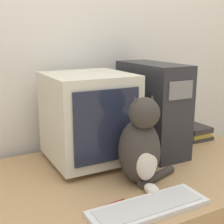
{
  "coord_description": "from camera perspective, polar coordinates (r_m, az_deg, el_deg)",
  "views": [
    {
      "loc": [
        -0.63,
        -0.67,
        1.28
      ],
      "look_at": [
        -0.03,
        0.45,
        0.97
      ],
      "focal_mm": 50.0,
      "sensor_mm": 36.0,
      "label": 1
    }
  ],
  "objects": [
    {
      "name": "keyboard",
      "position": [
        1.12,
        6.72,
        -16.95
      ],
      "size": [
        0.43,
        0.14,
        0.02
      ],
      "color": "silver",
      "rests_on": "desk"
    },
    {
      "name": "wall_back",
      "position": [
        1.69,
        -6.06,
        12.71
      ],
      "size": [
        7.0,
        0.05,
        2.5
      ],
      "color": "silver",
      "rests_on": "ground_plane"
    },
    {
      "name": "book_stack",
      "position": [
        1.87,
        14.61,
        -3.54
      ],
      "size": [
        0.15,
        0.19,
        0.07
      ],
      "color": "#383333",
      "rests_on": "desk"
    },
    {
      "name": "pen",
      "position": [
        1.13,
        -0.95,
        -16.78
      ],
      "size": [
        0.15,
        0.02,
        0.01
      ],
      "color": "maroon",
      "rests_on": "desk"
    },
    {
      "name": "crt_monitor",
      "position": [
        1.43,
        -4.28,
        -0.98
      ],
      "size": [
        0.36,
        0.38,
        0.42
      ],
      "color": "beige",
      "rests_on": "desk"
    },
    {
      "name": "cat",
      "position": [
        1.24,
        5.34,
        -6.34
      ],
      "size": [
        0.27,
        0.25,
        0.37
      ],
      "rotation": [
        0.0,
        0.0,
        -0.09
      ],
      "color": "#38332D",
      "rests_on": "desk"
    },
    {
      "name": "computer_tower",
      "position": [
        1.58,
        7.27,
        0.76
      ],
      "size": [
        0.18,
        0.43,
        0.45
      ],
      "color": "#28282D",
      "rests_on": "desk"
    }
  ]
}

